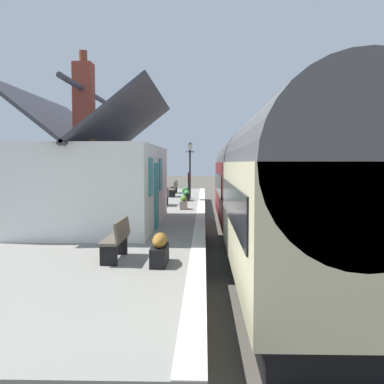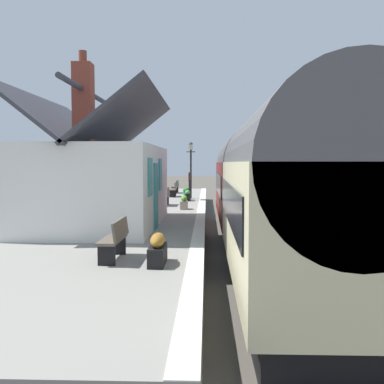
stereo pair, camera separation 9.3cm
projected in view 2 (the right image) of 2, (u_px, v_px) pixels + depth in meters
ground_plane at (227, 228)px, 20.25m from camera, size 160.00×160.00×0.00m
platform at (139, 218)px, 20.35m from camera, size 32.00×6.11×0.88m
platform_edge_coping at (201, 209)px, 20.23m from camera, size 32.00×0.36×0.02m
rail_near at (263, 227)px, 20.19m from camera, size 52.00×0.08×0.14m
rail_far at (231, 227)px, 20.24m from camera, size 52.00×0.08×0.14m
train at (265, 187)px, 14.14m from camera, size 18.13×2.73×4.32m
station_building at (97, 181)px, 15.03m from camera, size 7.50×4.42×5.46m
bench_by_lamp at (174, 189)px, 27.60m from camera, size 1.41×0.46×0.88m
bench_platform_end at (115, 238)px, 9.63m from camera, size 1.40×0.44×0.88m
bench_mid_platform at (165, 196)px, 21.95m from camera, size 1.42×0.49×0.88m
bench_near_building at (176, 186)px, 30.94m from camera, size 1.41×0.48×0.88m
planter_corner_building at (186, 193)px, 25.80m from camera, size 0.39×0.39×0.72m
planter_under_sign at (126, 203)px, 19.75m from camera, size 0.42×0.42×0.67m
planter_edge_far at (158, 249)px, 9.23m from camera, size 1.00×0.32×0.65m
planter_edge_near at (184, 203)px, 20.18m from camera, size 0.73×0.32×0.63m
planter_by_door at (134, 188)px, 29.14m from camera, size 0.60×0.60×0.90m
planter_bench_left at (134, 195)px, 23.27m from camera, size 0.52×0.52×0.79m
planter_bench_right at (188, 196)px, 24.64m from camera, size 0.82×0.32×0.60m
lamp_post_platform at (191, 159)px, 26.12m from camera, size 0.32×0.50×3.33m
station_sign_board at (189, 179)px, 25.19m from camera, size 0.96×0.06×1.57m
tree_behind_building at (92, 143)px, 33.70m from camera, size 4.35×4.18×6.80m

